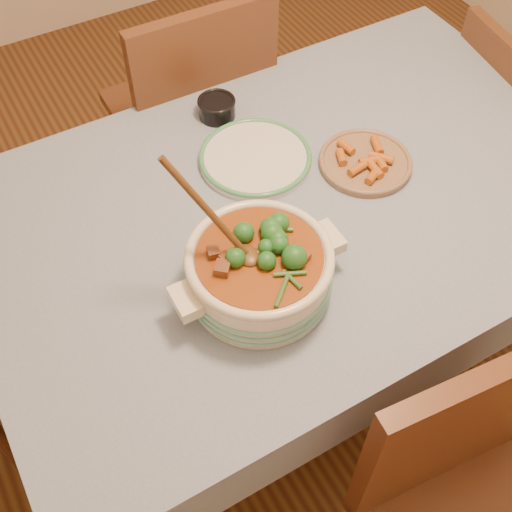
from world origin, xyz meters
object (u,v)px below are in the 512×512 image
at_px(dining_table, 299,220).
at_px(chair_near, 469,508).
at_px(stew_casserole, 259,268).
at_px(chair_right, 502,129).
at_px(condiment_bowl, 217,107).
at_px(white_plate, 255,158).
at_px(chair_far, 195,112).
at_px(fried_plate, 366,161).

xyz_separation_m(dining_table, chair_near, (-0.06, -0.79, -0.12)).
height_order(stew_casserole, chair_right, stew_casserole).
height_order(dining_table, condiment_bowl, condiment_bowl).
relative_size(chair_near, chair_right, 1.12).
bearing_deg(white_plate, chair_near, -91.06).
relative_size(stew_casserole, condiment_bowl, 3.18).
height_order(white_plate, chair_far, chair_far).
height_order(white_plate, fried_plate, fried_plate).
relative_size(condiment_bowl, chair_far, 0.13).
bearing_deg(chair_far, condiment_bowl, 81.73).
height_order(white_plate, condiment_bowl, condiment_bowl).
height_order(dining_table, chair_right, chair_right).
height_order(dining_table, fried_plate, fried_plate).
relative_size(stew_casserole, chair_far, 0.41).
xyz_separation_m(dining_table, fried_plate, (0.21, 0.01, 0.11)).
height_order(condiment_bowl, chair_far, chair_far).
relative_size(condiment_bowl, chair_near, 0.13).
height_order(condiment_bowl, chair_near, chair_near).
distance_m(stew_casserole, condiment_bowl, 0.62).
relative_size(chair_far, chair_right, 1.16).
bearing_deg(white_plate, chair_far, 85.12).
bearing_deg(chair_near, stew_casserole, 112.54).
bearing_deg(dining_table, chair_right, 8.14).
bearing_deg(white_plate, chair_right, -2.22).
height_order(dining_table, chair_near, chair_near).
distance_m(stew_casserole, fried_plate, 0.50).
distance_m(condiment_bowl, fried_plate, 0.45).
height_order(chair_near, chair_right, chair_near).
xyz_separation_m(stew_casserole, fried_plate, (0.45, 0.21, -0.07)).
bearing_deg(dining_table, fried_plate, 2.88).
distance_m(dining_table, chair_right, 0.95).
bearing_deg(fried_plate, chair_far, 107.77).
height_order(stew_casserole, chair_near, stew_casserole).
distance_m(stew_casserole, chair_right, 1.26).
bearing_deg(stew_casserole, white_plate, 61.43).
distance_m(chair_far, chair_near, 1.44).
xyz_separation_m(dining_table, white_plate, (-0.04, 0.17, 0.11)).
xyz_separation_m(dining_table, chair_right, (0.92, 0.13, -0.18)).
height_order(fried_plate, chair_far, chair_far).
bearing_deg(chair_far, dining_table, 90.63).
relative_size(condiment_bowl, chair_right, 0.15).
height_order(stew_casserole, chair_far, stew_casserole).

